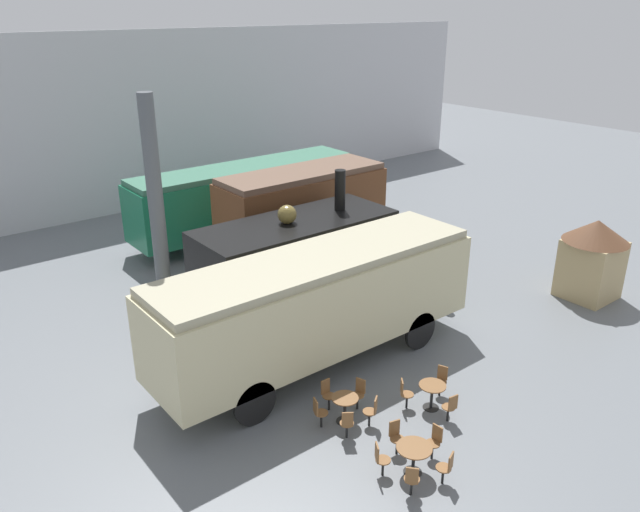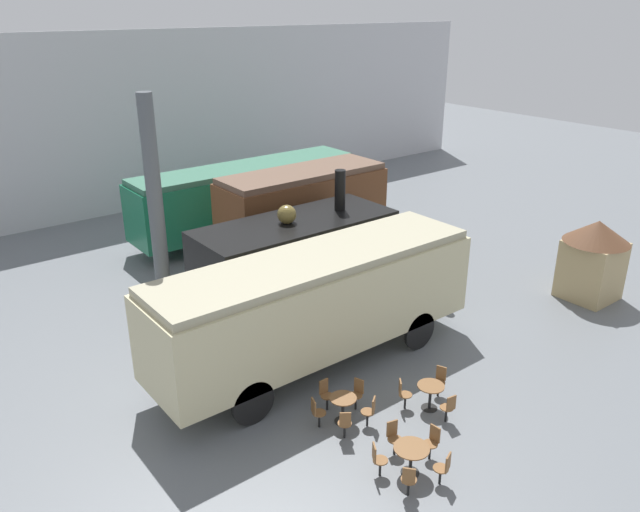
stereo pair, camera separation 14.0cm
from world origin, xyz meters
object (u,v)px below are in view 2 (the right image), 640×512
cafe_table_mid (411,453)px  visitor_person (444,282)px  ticket_kiosk (594,255)px  passenger_coach_vintage (316,300)px  steam_locomotive (296,256)px  cafe_table_far (343,404)px  passenger_coach_wooden (303,207)px  cafe_table_near (430,391)px  cafe_chair_0 (449,407)px  streamlined_locomotive (262,192)px

cafe_table_mid → visitor_person: visitor_person is taller
ticket_kiosk → passenger_coach_vintage: bearing=166.6°
steam_locomotive → cafe_table_far: 6.74m
passenger_coach_wooden → cafe_table_near: passenger_coach_wooden is taller
passenger_coach_wooden → steam_locomotive: 4.65m
cafe_table_near → passenger_coach_vintage: bearing=105.2°
passenger_coach_vintage → cafe_table_far: (-1.22, -2.69, -1.61)m
cafe_chair_0 → ticket_kiosk: bearing=-71.4°
cafe_chair_0 → ticket_kiosk: 10.11m
streamlined_locomotive → ticket_kiosk: streamlined_locomotive is taller
cafe_table_far → ticket_kiosk: size_ratio=0.25×
cafe_table_mid → ticket_kiosk: bearing=12.1°
steam_locomotive → passenger_coach_vintage: size_ratio=0.69×
passenger_coach_wooden → steam_locomotive: bearing=-129.6°
passenger_coach_wooden → cafe_table_mid: size_ratio=8.44×
passenger_coach_wooden → steam_locomotive: steam_locomotive is taller
cafe_table_near → cafe_chair_0: 0.74m
passenger_coach_wooden → cafe_chair_0: passenger_coach_wooden is taller
passenger_coach_wooden → cafe_table_far: size_ratio=9.54×
visitor_person → cafe_table_near: bearing=-141.3°
steam_locomotive → cafe_table_mid: size_ratio=8.41×
streamlined_locomotive → passenger_coach_vintage: size_ratio=1.26×
visitor_person → ticket_kiosk: (4.78, -2.87, 0.74)m
streamlined_locomotive → steam_locomotive: steam_locomotive is taller
cafe_table_far → cafe_chair_0: 2.74m
streamlined_locomotive → visitor_person: 10.71m
streamlined_locomotive → cafe_table_far: 15.14m
cafe_table_far → cafe_table_near: bearing=-24.4°
passenger_coach_wooden → cafe_table_mid: (-5.79, -11.94, -1.81)m
streamlined_locomotive → visitor_person: (0.75, -10.64, -1.04)m
passenger_coach_wooden → visitor_person: (1.42, -6.50, -1.44)m
cafe_table_near → cafe_table_mid: 2.65m
cafe_chair_0 → passenger_coach_wooden: bearing=-10.1°
steam_locomotive → cafe_table_near: steam_locomotive is taller
cafe_table_near → passenger_coach_wooden: bearing=71.2°
streamlined_locomotive → cafe_table_near: bearing=-106.2°
cafe_table_far → ticket_kiosk: 12.04m
cafe_table_mid → ticket_kiosk: (11.98, 2.57, 1.10)m
passenger_coach_vintage → passenger_coach_wooden: bearing=56.1°
cafe_chair_0 → passenger_coach_vintage: bearing=19.5°
streamlined_locomotive → passenger_coach_wooden: passenger_coach_wooden is taller
cafe_chair_0 → cafe_table_near: bearing=-0.0°
streamlined_locomotive → cafe_table_far: (-6.46, -13.62, -1.43)m
passenger_coach_wooden → steam_locomotive: size_ratio=1.00×
passenger_coach_vintage → cafe_chair_0: bearing=-78.5°
passenger_coach_vintage → cafe_table_far: size_ratio=13.84×
cafe_table_far → ticket_kiosk: (11.98, 0.11, 1.13)m
passenger_coach_vintage → cafe_table_mid: bearing=-103.3°
streamlined_locomotive → cafe_chair_0: streamlined_locomotive is taller
streamlined_locomotive → cafe_table_mid: bearing=-111.9°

